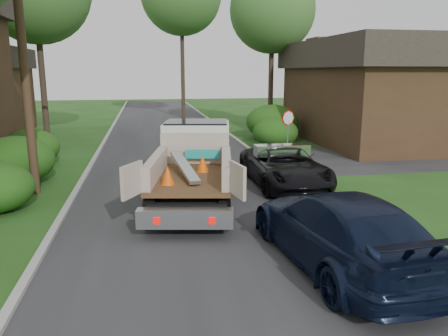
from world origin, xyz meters
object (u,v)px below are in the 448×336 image
house_right (384,90)px  black_pickup (284,166)px  flatbed_truck (195,158)px  tree_right_far (272,10)px  utility_pole (22,44)px  navy_suv (339,229)px  stop_sign (288,125)px

house_right → black_pickup: bearing=-134.7°
flatbed_truck → tree_right_far: bearing=75.7°
utility_pole → house_right: utility_pole is taller
navy_suv → tree_right_far: bearing=-106.9°
house_right → navy_suv: 19.64m
stop_sign → navy_suv: (-2.60, -11.50, -0.93)m
black_pickup → flatbed_truck: bearing=-166.5°
house_right → utility_pole: bearing=-154.0°
utility_pole → house_right: size_ratio=0.77×
black_pickup → navy_suv: 7.07m
house_right → flatbed_truck: 16.67m
utility_pole → tree_right_far: bearing=49.2°
house_right → tree_right_far: (-5.50, 6.00, 5.32)m
tree_right_far → black_pickup: tree_right_far is taller
black_pickup → tree_right_far: bearing=75.3°
stop_sign → flatbed_truck: flatbed_truck is taller
house_right → flatbed_truck: bearing=-141.2°
utility_pole → flatbed_truck: utility_pole is taller
black_pickup → stop_sign: bearing=69.9°
stop_sign → tree_right_far: size_ratio=0.22×
stop_sign → utility_pole: (-10.68, -4.02, 3.40)m
tree_right_far → flatbed_truck: 19.34m
house_right → tree_right_far: tree_right_far is taller
tree_right_far → navy_suv: tree_right_far is taller
stop_sign → flatbed_truck: 7.44m
utility_pole → tree_right_far: size_ratio=0.87×
house_right → tree_right_far: 9.72m
utility_pole → navy_suv: 11.83m
stop_sign → utility_pole: bearing=-159.4°
tree_right_far → house_right: bearing=-47.5°
house_right → tree_right_far: bearing=132.5°
stop_sign → black_pickup: bearing=-109.6°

